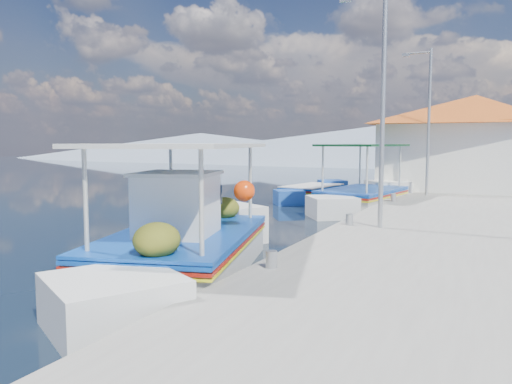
% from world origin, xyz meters
% --- Properties ---
extents(ground, '(160.00, 160.00, 0.00)m').
position_xyz_m(ground, '(0.00, 0.00, 0.00)').
color(ground, black).
rests_on(ground, ground).
extents(quay, '(5.00, 44.00, 0.50)m').
position_xyz_m(quay, '(5.90, 6.00, 0.25)').
color(quay, gray).
rests_on(quay, ground).
extents(bollards, '(0.20, 17.20, 0.30)m').
position_xyz_m(bollards, '(3.80, 5.25, 0.65)').
color(bollards, '#A5A8AD').
rests_on(bollards, quay).
extents(main_caique, '(4.17, 8.58, 2.94)m').
position_xyz_m(main_caique, '(1.55, -2.25, 0.57)').
color(main_caique, silver).
rests_on(main_caique, ground).
extents(caique_green_canopy, '(3.10, 7.64, 2.90)m').
position_xyz_m(caique_green_canopy, '(2.39, 9.11, 0.43)').
color(caique_green_canopy, silver).
rests_on(caique_green_canopy, ground).
extents(caique_blue_hull, '(2.32, 5.80, 1.04)m').
position_xyz_m(caique_blue_hull, '(-0.54, 11.27, 0.28)').
color(caique_blue_hull, '#1C4CAB').
rests_on(caique_blue_hull, ground).
extents(harbor_building, '(10.49, 10.49, 4.40)m').
position_xyz_m(harbor_building, '(6.20, 15.00, 2.78)').
color(harbor_building, white).
rests_on(harbor_building, quay).
extents(lamp_post_near, '(1.21, 0.14, 6.00)m').
position_xyz_m(lamp_post_near, '(4.51, 2.00, 3.85)').
color(lamp_post_near, '#A5A8AD').
rests_on(lamp_post_near, quay).
extents(lamp_post_far, '(1.21, 0.14, 6.00)m').
position_xyz_m(lamp_post_far, '(4.51, 11.00, 3.85)').
color(lamp_post_far, '#A5A8AD').
rests_on(lamp_post_far, quay).
extents(mountain_ridge, '(171.40, 96.00, 5.50)m').
position_xyz_m(mountain_ridge, '(6.54, 56.00, 2.04)').
color(mountain_ridge, slate).
rests_on(mountain_ridge, ground).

